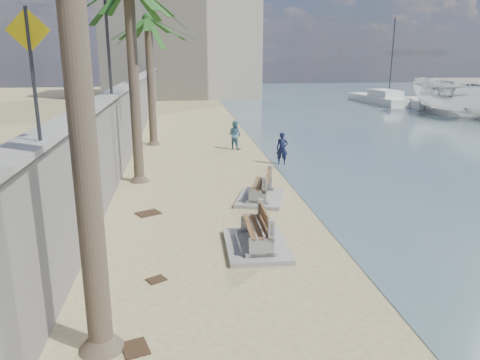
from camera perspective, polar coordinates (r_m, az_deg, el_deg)
ground_plane at (r=9.52m, az=8.73°, el=-18.15°), size 140.00×140.00×0.00m
seawall at (r=27.98m, az=-13.12°, el=7.73°), size 0.45×70.00×3.50m
wall_cap at (r=27.81m, az=-13.35°, el=11.41°), size 0.80×70.00×0.12m
end_building at (r=59.64m, az=-7.17°, el=16.83°), size 18.00×12.00×14.00m
bench_near at (r=12.91m, az=2.01°, el=-6.43°), size 1.70×2.47×1.02m
bench_far at (r=17.09m, az=2.55°, el=-1.03°), size 2.21×2.71×0.98m
palm_back at (r=27.58m, az=-11.18°, el=18.53°), size 5.00×5.00×7.93m
pedestrian_sign at (r=9.49m, az=-24.15°, el=13.61°), size 0.78×0.07×2.40m
streetlight at (r=19.86m, az=-16.03°, el=18.81°), size 0.28×0.28×5.12m
person_a at (r=22.56m, az=5.17°, el=4.13°), size 0.75×0.62×1.78m
person_b at (r=26.16m, az=-0.62°, el=5.70°), size 1.07×1.05×1.76m
boat_cruiser at (r=43.51m, az=25.42°, el=9.29°), size 4.82×4.88×4.41m
yacht_near at (r=48.23m, az=22.59°, el=8.29°), size 3.37×10.81×1.50m
yacht_far at (r=52.85m, az=16.60°, el=9.33°), size 3.58×9.73×1.50m
sailboat_west at (r=56.55m, az=17.67°, el=9.55°), size 6.08×7.21×9.06m
debris_b at (r=9.25m, az=-12.63°, el=-19.37°), size 0.59×0.67×0.03m
debris_c at (r=16.02m, az=-11.11°, el=-3.99°), size 0.94×0.88×0.03m
debris_d at (r=11.51m, az=-10.16°, el=-11.86°), size 0.54×0.51×0.03m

